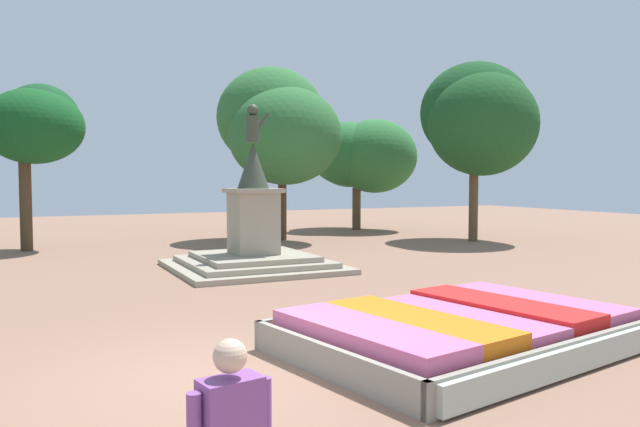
% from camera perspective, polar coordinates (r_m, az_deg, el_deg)
% --- Properties ---
extents(ground_plane, '(74.07, 74.07, 0.00)m').
position_cam_1_polar(ground_plane, '(8.43, -10.26, -14.77)').
color(ground_plane, '#8C6651').
extents(flower_planter, '(5.80, 4.55, 0.62)m').
position_cam_1_polar(flower_planter, '(9.90, 12.89, -10.37)').
color(flower_planter, '#38281C').
rests_on(flower_planter, ground_plane).
extents(statue_monument, '(4.48, 4.48, 4.65)m').
position_cam_1_polar(statue_monument, '(17.73, -6.10, -2.41)').
color(statue_monument, '#9E937F').
rests_on(statue_monument, ground_plane).
extents(park_tree_far_left, '(3.43, 3.31, 5.94)m').
position_cam_1_polar(park_tree_far_left, '(24.42, -24.48, 7.33)').
color(park_tree_far_left, '#4C3823').
rests_on(park_tree_far_left, ground_plane).
extents(park_tree_behind_statue, '(5.18, 5.30, 5.41)m').
position_cam_1_polar(park_tree_behind_statue, '(30.81, 3.64, 5.34)').
color(park_tree_behind_statue, brown).
rests_on(park_tree_behind_statue, ground_plane).
extents(park_tree_far_right, '(4.65, 5.26, 7.33)m').
position_cam_1_polar(park_tree_far_right, '(26.43, 14.05, 8.61)').
color(park_tree_far_right, brown).
rests_on(park_tree_far_right, ground_plane).
extents(park_tree_street_side, '(4.60, 5.75, 7.12)m').
position_cam_1_polar(park_tree_street_side, '(25.59, -3.90, 7.78)').
color(park_tree_street_side, '#4C3823').
rests_on(park_tree_street_side, ground_plane).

